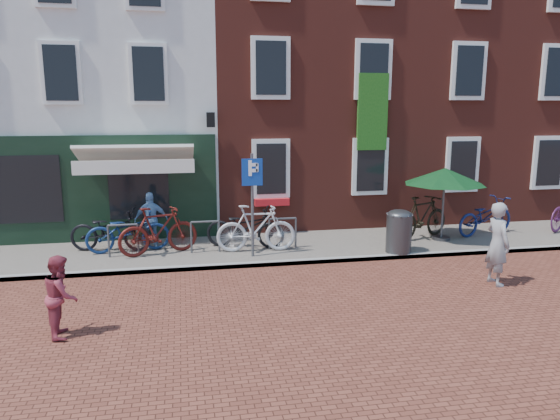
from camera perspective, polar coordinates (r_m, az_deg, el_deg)
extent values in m
plane|color=brown|center=(12.41, -0.92, -6.25)|extent=(80.00, 80.00, 0.00)
cube|color=slate|center=(14.00, 2.06, -4.02)|extent=(24.00, 3.00, 0.10)
cube|color=silver|center=(18.93, -20.36, 12.85)|extent=(8.00, 8.00, 9.00)
cube|color=maroon|center=(19.15, 1.41, 14.99)|extent=(6.00, 8.00, 10.00)
cube|color=maroon|center=(21.23, 17.96, 14.09)|extent=(6.00, 8.00, 10.00)
cylinder|color=#3D3D3F|center=(13.48, 12.94, -2.57)|extent=(0.64, 0.64, 0.96)
ellipsoid|color=#3D3D3F|center=(13.37, 13.04, -0.26)|extent=(0.64, 0.64, 0.29)
cylinder|color=#4C4C4F|center=(12.63, -3.06, 0.47)|extent=(0.07, 0.07, 2.55)
cube|color=#0F3999|center=(12.49, -3.09, 4.18)|extent=(0.50, 0.04, 0.65)
cylinder|color=#4C4C4F|center=(15.20, 17.29, -2.96)|extent=(0.50, 0.50, 0.08)
cylinder|color=#4C4C4F|center=(15.01, 17.49, 0.38)|extent=(0.06, 0.06, 1.88)
cone|color=#0D3C18|center=(14.87, 17.70, 3.94)|extent=(2.24, 2.24, 0.45)
imported|color=gray|center=(11.91, 22.81, -3.43)|extent=(0.46, 0.67, 1.78)
imported|color=#963342|center=(9.33, -22.93, -8.67)|extent=(0.59, 0.72, 1.37)
imported|color=#74A1CF|center=(14.04, -13.99, -1.03)|extent=(0.89, 0.44, 1.46)
imported|color=black|center=(13.94, -18.15, -2.11)|extent=(2.18, 1.10, 1.09)
imported|color=#521410|center=(13.30, -13.24, -2.22)|extent=(2.09, 1.17, 1.21)
imported|color=navy|center=(13.73, -16.38, -2.21)|extent=(2.16, 0.99, 1.09)
imported|color=silver|center=(13.20, -2.65, -2.02)|extent=(2.05, 0.71, 1.21)
imported|color=black|center=(13.61, -3.86, -1.89)|extent=(2.20, 1.37, 1.09)
imported|color=black|center=(15.08, 15.36, -0.76)|extent=(2.08, 1.34, 1.21)
imported|color=navy|center=(16.09, 21.66, -0.64)|extent=(2.20, 1.31, 1.09)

